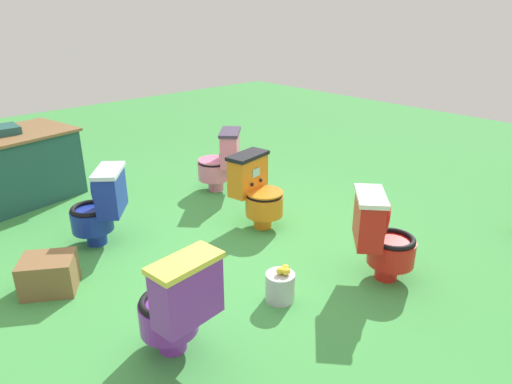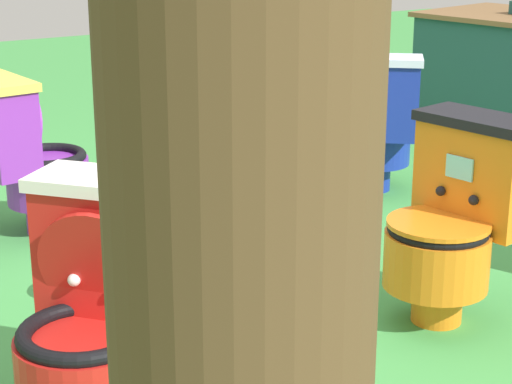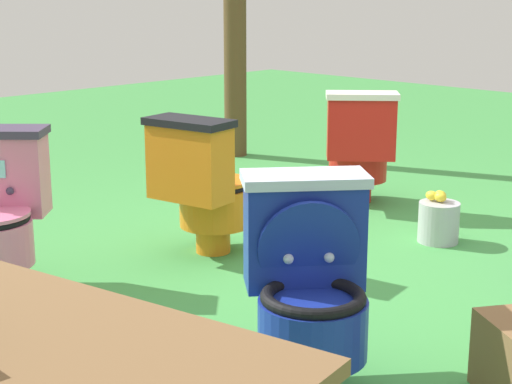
{
  "view_description": "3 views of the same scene",
  "coord_description": "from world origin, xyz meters",
  "px_view_note": "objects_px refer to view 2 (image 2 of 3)",
  "views": [
    {
      "loc": [
        -2.19,
        -2.84,
        2.06
      ],
      "look_at": [
        0.42,
        -0.02,
        0.48
      ],
      "focal_mm": 32.25,
      "sensor_mm": 36.0,
      "label": 1
    },
    {
      "loc": [
        2.85,
        -1.98,
        1.43
      ],
      "look_at": [
        -0.15,
        -0.13,
        0.31
      ],
      "focal_mm": 64.03,
      "sensor_mm": 36.0,
      "label": 2
    },
    {
      "loc": [
        -2.38,
        2.89,
        1.36
      ],
      "look_at": [
        0.45,
        0.02,
        0.34
      ],
      "focal_mm": 57.66,
      "sensor_mm": 36.0,
      "label": 3
    }
  ],
  "objects_px": {
    "toilet_orange": "(454,219)",
    "toilet_blue": "(375,123)",
    "toilet_red": "(99,311)",
    "lemon_bucket": "(101,277)",
    "small_crate": "(237,151)",
    "toilet_purple": "(26,155)"
  },
  "relations": [
    {
      "from": "toilet_orange",
      "to": "toilet_blue",
      "type": "height_order",
      "value": "same"
    },
    {
      "from": "toilet_red",
      "to": "lemon_bucket",
      "type": "bearing_deg",
      "value": -63.25
    },
    {
      "from": "toilet_orange",
      "to": "lemon_bucket",
      "type": "xyz_separation_m",
      "value": [
        -0.73,
        -1.04,
        -0.25
      ]
    },
    {
      "from": "small_crate",
      "to": "lemon_bucket",
      "type": "xyz_separation_m",
      "value": [
        1.21,
        -1.3,
        -0.02
      ]
    },
    {
      "from": "small_crate",
      "to": "lemon_bucket",
      "type": "height_order",
      "value": "same"
    },
    {
      "from": "toilet_blue",
      "to": "toilet_orange",
      "type": "bearing_deg",
      "value": -78.39
    },
    {
      "from": "toilet_red",
      "to": "lemon_bucket",
      "type": "relative_size",
      "value": 2.63
    },
    {
      "from": "toilet_orange",
      "to": "lemon_bucket",
      "type": "distance_m",
      "value": 1.3
    },
    {
      "from": "toilet_red",
      "to": "toilet_purple",
      "type": "relative_size",
      "value": 1.0
    },
    {
      "from": "toilet_orange",
      "to": "small_crate",
      "type": "relative_size",
      "value": 1.86
    },
    {
      "from": "toilet_orange",
      "to": "toilet_purple",
      "type": "bearing_deg",
      "value": 22.1
    },
    {
      "from": "toilet_orange",
      "to": "toilet_red",
      "type": "xyz_separation_m",
      "value": [
        0.06,
        -1.36,
        0.0
      ]
    },
    {
      "from": "small_crate",
      "to": "lemon_bucket",
      "type": "relative_size",
      "value": 1.41
    },
    {
      "from": "toilet_orange",
      "to": "toilet_red",
      "type": "distance_m",
      "value": 1.36
    },
    {
      "from": "toilet_blue",
      "to": "toilet_purple",
      "type": "xyz_separation_m",
      "value": [
        -0.32,
        -1.69,
        0.0
      ]
    },
    {
      "from": "toilet_orange",
      "to": "toilet_blue",
      "type": "relative_size",
      "value": 1.0
    },
    {
      "from": "toilet_blue",
      "to": "lemon_bucket",
      "type": "xyz_separation_m",
      "value": [
        0.56,
        -1.72,
        -0.26
      ]
    },
    {
      "from": "small_crate",
      "to": "toilet_blue",
      "type": "bearing_deg",
      "value": 32.98
    },
    {
      "from": "toilet_blue",
      "to": "toilet_red",
      "type": "xyz_separation_m",
      "value": [
        1.35,
        -2.04,
        0.0
      ]
    },
    {
      "from": "toilet_purple",
      "to": "small_crate",
      "type": "height_order",
      "value": "toilet_purple"
    },
    {
      "from": "toilet_red",
      "to": "small_crate",
      "type": "height_order",
      "value": "toilet_red"
    },
    {
      "from": "lemon_bucket",
      "to": "toilet_red",
      "type": "bearing_deg",
      "value": -22.03
    }
  ]
}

